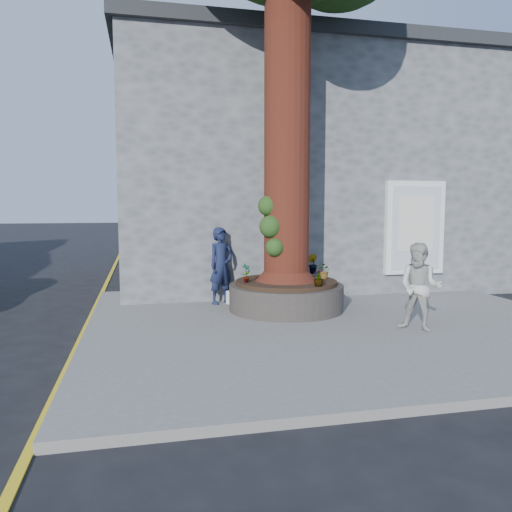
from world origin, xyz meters
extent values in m
plane|color=black|center=(0.00, 0.00, 0.00)|extent=(120.00, 120.00, 0.00)
cube|color=slate|center=(1.50, 1.00, 0.06)|extent=(9.00, 8.00, 0.12)
cube|color=yellow|center=(-3.05, 1.00, 0.00)|extent=(0.10, 30.00, 0.01)
cube|color=#535759|center=(2.50, 7.20, 3.00)|extent=(10.00, 8.00, 6.00)
cube|color=black|center=(2.50, 7.20, 6.15)|extent=(10.30, 8.30, 0.30)
cube|color=white|center=(4.30, 3.14, 1.70)|extent=(1.50, 0.12, 2.20)
cube|color=silver|center=(4.30, 3.08, 1.70)|extent=(1.25, 0.04, 1.95)
cube|color=silver|center=(4.30, 3.06, 1.80)|extent=(0.90, 0.02, 1.30)
cylinder|color=black|center=(0.80, 2.00, 0.38)|extent=(2.30, 2.30, 0.52)
cylinder|color=black|center=(0.80, 2.00, 0.68)|extent=(2.04, 2.04, 0.08)
cylinder|color=#3E1C0F|center=(0.80, 2.00, 4.47)|extent=(0.90, 0.90, 7.50)
cone|color=#3E1C0F|center=(0.80, 2.00, 1.07)|extent=(1.24, 1.24, 0.70)
sphere|color=#1D3D14|center=(0.42, 1.80, 1.82)|extent=(0.44, 0.44, 0.44)
sphere|color=#1D3D14|center=(0.48, 1.70, 1.42)|extent=(0.36, 0.36, 0.36)
sphere|color=#1D3D14|center=(0.40, 1.92, 2.22)|extent=(0.40, 0.40, 0.40)
imported|color=#161E3D|center=(-0.38, 2.92, 0.94)|extent=(0.71, 0.63, 1.64)
imported|color=#BAB9B2|center=(2.50, -0.14, 0.86)|extent=(0.91, 0.91, 1.49)
cube|color=white|center=(-0.17, 2.86, 0.26)|extent=(0.23, 0.18, 0.28)
imported|color=gray|center=(-0.05, 1.89, 0.91)|extent=(0.24, 0.23, 0.38)
imported|color=gray|center=(1.65, 2.85, 0.94)|extent=(0.29, 0.29, 0.43)
imported|color=gray|center=(1.18, 1.15, 0.88)|extent=(0.26, 0.26, 0.33)
imported|color=gray|center=(1.65, 2.08, 0.88)|extent=(0.33, 0.35, 0.33)
camera|label=1|loc=(-2.00, -7.57, 2.22)|focal=35.00mm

